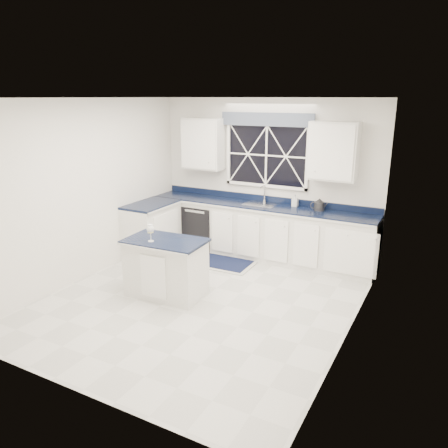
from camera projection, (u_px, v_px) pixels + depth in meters
The scene contains 13 objects.
ground at pixel (201, 300), 6.06m from camera, with size 4.50×4.50×0.00m, color silver.
back_wall at pixel (267, 178), 7.59m from camera, with size 4.00×0.10×2.70m, color silver.
base_cabinets at pixel (237, 232), 7.60m from camera, with size 3.99×1.60×0.90m.
countertop at pixel (259, 206), 7.46m from camera, with size 3.98×0.64×0.04m, color black.
dishwasher at pixel (204, 226), 8.10m from camera, with size 0.60×0.58×0.82m, color black.
window at pixel (267, 151), 7.41m from camera, with size 1.65×0.09×1.26m.
upper_cabinets at pixel (264, 147), 7.29m from camera, with size 3.10×0.34×0.90m.
faucet at pixel (264, 193), 7.57m from camera, with size 0.05×0.20×0.30m.
island at pixel (166, 267), 6.11m from camera, with size 1.13×0.72×0.82m.
rug at pixel (219, 262), 7.41m from camera, with size 1.19×0.74×0.02m.
kettle at pixel (319, 205), 7.05m from camera, with size 0.27×0.21×0.20m.
wine_glass at pixel (150, 230), 5.89m from camera, with size 0.10×0.10×0.24m.
soap_bottle at pixel (295, 200), 7.30m from camera, with size 0.09×0.09×0.20m, color silver.
Camera 1 is at (2.88, -4.72, 2.72)m, focal length 35.00 mm.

